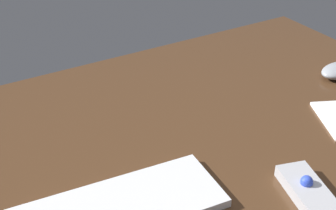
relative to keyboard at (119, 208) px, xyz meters
The scene contains 3 objects.
desk 18.03cm from the keyboard, 38.90° to the left, with size 140.00×84.00×2.00cm, color #4C301C.
keyboard is the anchor object (origin of this frame).
media_remote 32.00cm from the keyboard, 26.01° to the right, with size 9.85×16.68×3.68cm.
Camera 1 is at (-37.64, -66.57, 58.45)cm, focal length 52.40 mm.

